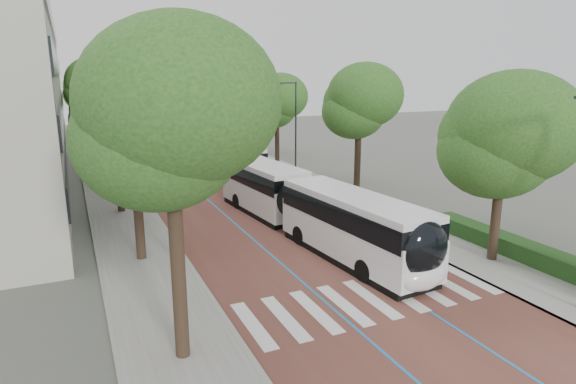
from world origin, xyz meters
name	(u,v)px	position (x,y,z in m)	size (l,w,h in m)	color
ground	(382,311)	(0.00, 0.00, 0.00)	(160.00, 160.00, 0.00)	#51544C
road	(171,155)	(0.00, 40.00, 0.01)	(11.00, 140.00, 0.02)	brown
sidewalk_left	(99,159)	(-7.50, 40.00, 0.06)	(4.00, 140.00, 0.12)	gray
sidewalk_right	(236,150)	(7.50, 40.00, 0.06)	(4.00, 140.00, 0.12)	gray
kerb_left	(118,158)	(-5.60, 40.00, 0.06)	(0.20, 140.00, 0.14)	gray
kerb_right	(220,151)	(5.60, 40.00, 0.06)	(0.20, 140.00, 0.14)	gray
zebra_crossing	(371,298)	(0.20, 1.00, 0.03)	(10.55, 3.60, 0.01)	silver
lane_line_left	(157,155)	(-1.60, 40.00, 0.02)	(0.12, 126.00, 0.01)	#2371B1
lane_line_right	(186,153)	(1.60, 40.00, 0.02)	(0.12, 126.00, 0.01)	#2371B1
hedge	(550,261)	(9.10, 0.00, 0.52)	(1.20, 14.00, 0.80)	#1B3C15
streetlight_far	(294,123)	(6.62, 22.00, 4.82)	(1.82, 0.20, 8.00)	#303033
lamp_post_left	(171,178)	(-6.10, 8.00, 4.12)	(0.14, 0.14, 8.00)	#303033
trees_left	(102,98)	(-7.50, 27.87, 6.83)	(6.24, 60.92, 9.88)	black
trees_right	(306,108)	(7.70, 21.88, 6.00)	(5.97, 47.92, 8.91)	black
lead_bus	(311,208)	(1.42, 8.72, 1.63)	(4.15, 18.54, 3.20)	black
bus_queued_0	(227,160)	(1.89, 25.21, 1.62)	(3.21, 12.52, 3.20)	silver
bus_queued_1	(196,141)	(2.35, 38.02, 1.62)	(2.61, 12.42, 3.20)	silver
bus_queued_2	(172,130)	(2.19, 50.49, 1.62)	(2.76, 12.44, 3.20)	silver
bus_queued_3	(153,121)	(2.00, 64.07, 1.62)	(3.08, 12.50, 3.20)	silver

